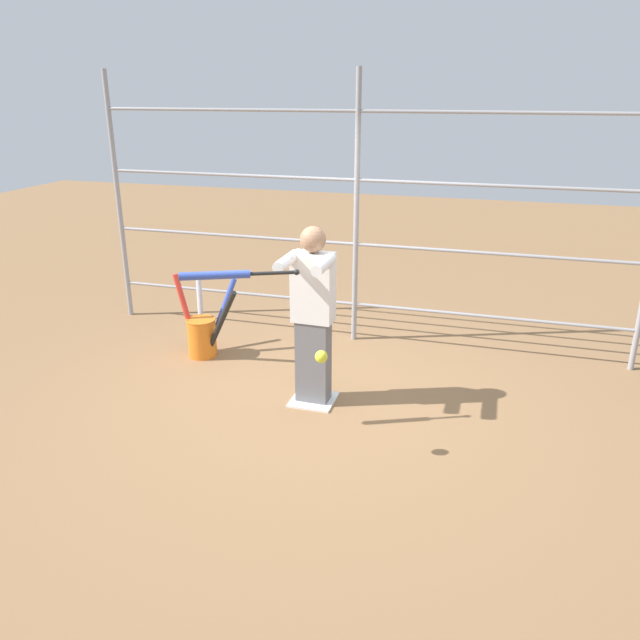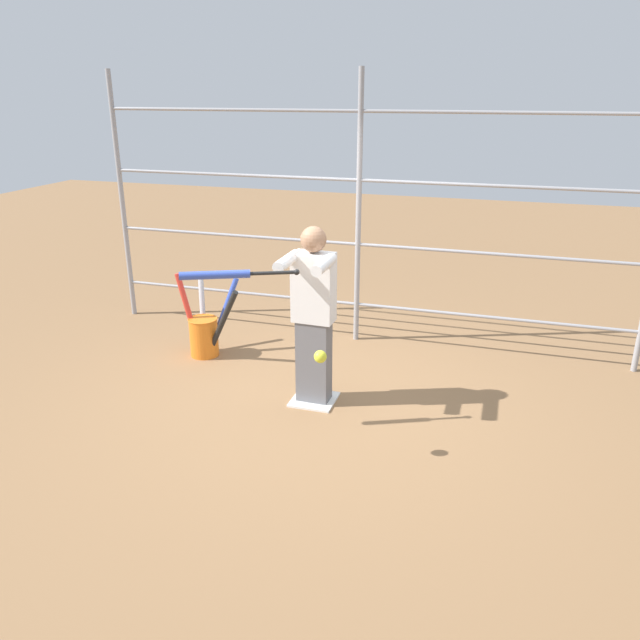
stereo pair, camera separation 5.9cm
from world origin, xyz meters
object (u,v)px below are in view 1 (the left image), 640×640
batter (313,311)px  bat_bucket (203,332)px  baseball_bat_swinging (225,275)px  softball_in_flight (321,357)px

batter → bat_bucket: (1.46, -0.69, -0.62)m
batter → bat_bucket: size_ratio=1.81×
batter → baseball_bat_swinging: 0.96m
batter → softball_in_flight: (-0.34, 0.89, -0.02)m
baseball_bat_swinging → softball_in_flight: bearing=164.8°
batter → softball_in_flight: batter is taller
baseball_bat_swinging → softball_in_flight: (-0.86, 0.23, -0.49)m
batter → bat_bucket: bearing=-25.5°
batter → bat_bucket: batter is taller
baseball_bat_swinging → batter: bearing=-128.3°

